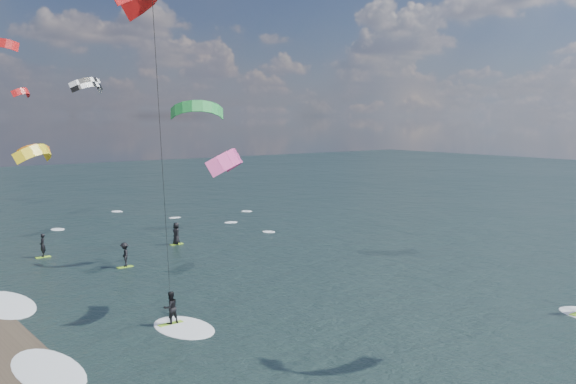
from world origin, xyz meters
TOP-DOWN VIEW (x-y plane):
  - kitesurfer_near_b at (-6.84, 12.94)m, footprint 6.73×9.28m
  - far_kitesurfers at (0.34, 33.32)m, footprint 11.29×7.70m
  - bg_kite_field at (-0.44, 52.53)m, footprint 11.86×79.94m
  - shoreline_surf at (-10.80, 14.75)m, footprint 2.40×79.40m

SIDE VIEW (x-z plane):
  - shoreline_surf at x=-10.80m, z-range -0.06..0.06m
  - far_kitesurfers at x=0.34m, z-range -0.02..1.82m
  - kitesurfer_near_b at x=-6.84m, z-range 2.52..18.71m
  - bg_kite_field at x=-0.44m, z-range 5.64..16.73m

